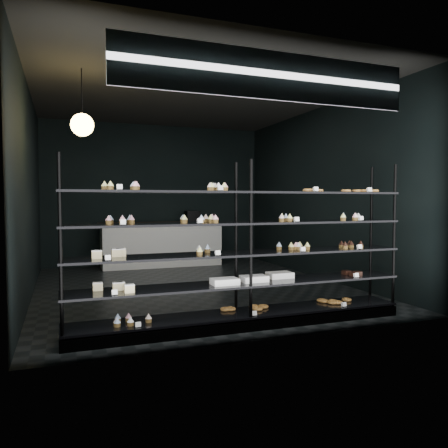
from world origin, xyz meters
The scene contains 5 objects.
room centered at (0.00, 0.00, 1.60)m, with size 5.01×6.01×3.20m.
display_shelf centered at (-0.12, -2.45, 0.63)m, with size 4.00×0.50×1.91m.
signage centered at (0.00, -2.93, 2.75)m, with size 3.30×0.05×0.50m.
pendant_lamp centered at (-1.78, -1.00, 2.45)m, with size 0.30×0.30×0.88m.
service_counter centered at (0.04, 2.50, 0.50)m, with size 2.72×0.65×1.23m.
Camera 1 is at (-2.04, -7.06, 1.45)m, focal length 35.00 mm.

